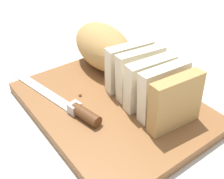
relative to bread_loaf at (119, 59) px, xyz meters
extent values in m
plane|color=beige|center=(0.06, -0.07, -0.07)|extent=(3.00, 3.00, 0.00)
cube|color=brown|center=(0.06, -0.07, -0.06)|extent=(0.39, 0.30, 0.02)
ellipsoid|color=tan|center=(-0.07, 0.01, 0.00)|extent=(0.21, 0.13, 0.10)
cube|color=beige|center=(0.04, 0.00, 0.00)|extent=(0.04, 0.11, 0.10)
cube|color=beige|center=(0.08, 0.00, 0.00)|extent=(0.05, 0.11, 0.10)
cube|color=beige|center=(0.11, -0.01, 0.00)|extent=(0.04, 0.11, 0.10)
cube|color=beige|center=(0.15, -0.01, 0.00)|extent=(0.04, 0.11, 0.10)
cube|color=tan|center=(0.19, -0.02, 0.00)|extent=(0.04, 0.11, 0.10)
cube|color=silver|center=(-0.05, -0.17, -0.05)|extent=(0.21, 0.06, 0.00)
cylinder|color=#593319|center=(0.08, -0.14, -0.04)|extent=(0.07, 0.03, 0.02)
cube|color=silver|center=(0.05, -0.15, -0.04)|extent=(0.02, 0.03, 0.02)
sphere|color=#996633|center=(0.05, -0.01, -0.05)|extent=(0.01, 0.01, 0.01)
sphere|color=#996633|center=(0.01, -0.11, -0.05)|extent=(0.01, 0.01, 0.01)
camera|label=1|loc=(0.44, -0.34, 0.30)|focal=45.05mm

